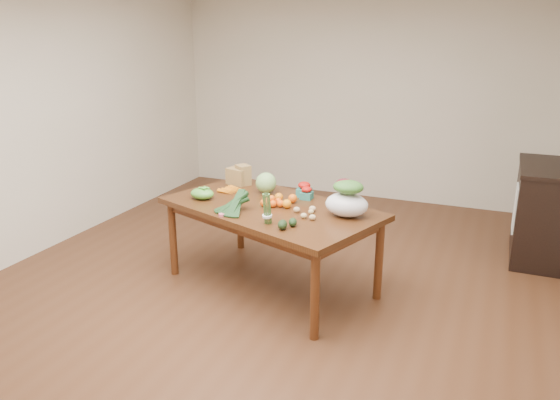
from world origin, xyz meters
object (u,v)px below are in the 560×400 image
at_px(dining_table, 271,246).
at_px(cabbage, 266,183).
at_px(cabinet, 542,212).
at_px(salad_bag, 347,200).
at_px(asparagus_bundle, 267,209).
at_px(paper_bag, 238,175).
at_px(kale_bunch, 231,204).
at_px(mandarin_cluster, 272,201).

distance_m(dining_table, cabbage, 0.61).
xyz_separation_m(cabinet, salad_bag, (-1.55, -1.64, 0.42)).
bearing_deg(asparagus_bundle, paper_bag, 147.34).
bearing_deg(kale_bunch, salad_bag, 37.52).
height_order(dining_table, salad_bag, salad_bag).
height_order(cabinet, paper_bag, paper_bag).
relative_size(paper_bag, kale_bunch, 0.68).
relative_size(cabinet, kale_bunch, 2.55).
relative_size(dining_table, cabbage, 9.62).
height_order(dining_table, asparagus_bundle, asparagus_bundle).
bearing_deg(cabbage, paper_bag, 156.13).
distance_m(dining_table, mandarin_cluster, 0.43).
bearing_deg(cabinet, dining_table, -143.70).
bearing_deg(cabbage, asparagus_bundle, -65.46).
bearing_deg(mandarin_cluster, kale_bunch, -129.13).
height_order(mandarin_cluster, asparagus_bundle, asparagus_bundle).
height_order(cabinet, asparagus_bundle, asparagus_bundle).
distance_m(cabinet, paper_bag, 3.02).
xyz_separation_m(cabbage, asparagus_bundle, (0.35, -0.76, 0.03)).
xyz_separation_m(paper_bag, kale_bunch, (0.33, -0.80, -0.02)).
bearing_deg(salad_bag, kale_bunch, -162.07).
bearing_deg(cabbage, dining_table, -60.22).
bearing_deg(cabinet, asparagus_bundle, -135.22).
distance_m(kale_bunch, salad_bag, 0.95).
relative_size(dining_table, asparagus_bundle, 7.33).
distance_m(cabbage, asparagus_bundle, 0.83).
height_order(cabbage, kale_bunch, cabbage).
bearing_deg(kale_bunch, paper_bag, 132.06).
distance_m(cabinet, kale_bunch, 3.13).
height_order(paper_bag, mandarin_cluster, paper_bag).
height_order(cabinet, kale_bunch, cabinet).
bearing_deg(cabinet, salad_bag, -133.34).
bearing_deg(salad_bag, dining_table, 179.16).
bearing_deg(dining_table, mandarin_cluster, -8.13).
xyz_separation_m(cabinet, mandarin_cluster, (-2.20, -1.63, 0.33)).
bearing_deg(paper_bag, cabinet, 22.12).
bearing_deg(kale_bunch, cabbage, 106.45).
height_order(dining_table, mandarin_cluster, mandarin_cluster).
relative_size(dining_table, salad_bag, 5.23).
height_order(cabinet, mandarin_cluster, cabinet).
bearing_deg(paper_bag, dining_table, -41.78).
height_order(paper_bag, cabbage, paper_bag).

